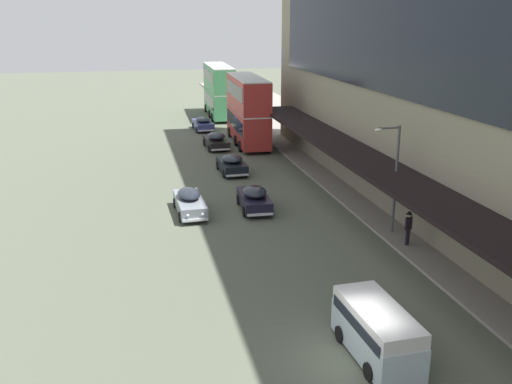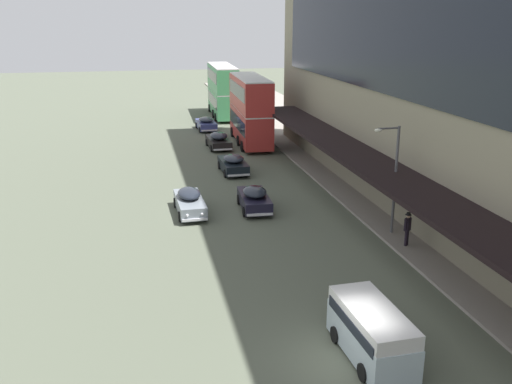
% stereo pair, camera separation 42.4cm
% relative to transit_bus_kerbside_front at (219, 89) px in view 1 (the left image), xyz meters
% --- Properties ---
extents(ground, '(240.00, 240.00, 0.00)m').
position_rel_transit_bus_kerbside_front_xyz_m(ground, '(-3.75, -53.41, -3.37)').
color(ground, '#555B4A').
extents(transit_bus_kerbside_front, '(3.11, 11.44, 6.26)m').
position_rel_transit_bus_kerbside_front_xyz_m(transit_bus_kerbside_front, '(0.00, 0.00, 0.00)').
color(transit_bus_kerbside_front, '#42975B').
rests_on(transit_bus_kerbside_front, ground).
extents(transit_bus_kerbside_rear, '(3.11, 10.66, 6.47)m').
position_rel_transit_bus_kerbside_front_xyz_m(transit_bus_kerbside_rear, '(0.15, -16.34, 0.11)').
color(transit_bus_kerbside_rear, '#A92C28').
rests_on(transit_bus_kerbside_rear, ground).
extents(sedan_oncoming_rear, '(2.02, 4.51, 1.47)m').
position_rel_transit_bus_kerbside_front_xyz_m(sedan_oncoming_rear, '(-3.38, -26.78, -2.63)').
color(sedan_oncoming_rear, black).
rests_on(sedan_oncoming_rear, ground).
extents(sedan_lead_mid, '(2.05, 4.57, 1.45)m').
position_rel_transit_bus_kerbside_front_xyz_m(sedan_lead_mid, '(-3.19, -8.51, -2.64)').
color(sedan_lead_mid, navy).
rests_on(sedan_lead_mid, ground).
extents(sedan_second_near, '(1.84, 4.72, 1.53)m').
position_rel_transit_bus_kerbside_front_xyz_m(sedan_second_near, '(-7.74, -35.82, -2.61)').
color(sedan_second_near, gray).
rests_on(sedan_second_near, ground).
extents(sedan_trailing_near, '(1.98, 4.38, 1.57)m').
position_rel_transit_bus_kerbside_front_xyz_m(sedan_trailing_near, '(-3.62, -36.02, -2.60)').
color(sedan_trailing_near, black).
rests_on(sedan_trailing_near, ground).
extents(sedan_lead_near, '(2.06, 4.66, 1.56)m').
position_rel_transit_bus_kerbside_front_xyz_m(sedan_lead_near, '(-3.21, -17.79, -2.60)').
color(sedan_lead_near, black).
rests_on(sedan_lead_near, ground).
extents(vw_van, '(2.03, 4.61, 1.96)m').
position_rel_transit_bus_kerbside_front_xyz_m(vw_van, '(-2.93, -53.08, -2.27)').
color(vw_van, '#B1C4CD').
rests_on(vw_van, ground).
extents(pedestrian_at_kerb, '(0.50, 0.44, 1.86)m').
position_rel_transit_bus_kerbside_front_xyz_m(pedestrian_at_kerb, '(3.05, -43.95, -2.19)').
color(pedestrian_at_kerb, black).
rests_on(pedestrian_at_kerb, sidewalk_kerb).
extents(street_lamp, '(1.50, 0.28, 6.13)m').
position_rel_transit_bus_kerbside_front_xyz_m(street_lamp, '(2.92, -42.00, 0.39)').
color(street_lamp, '#4C4C51').
rests_on(street_lamp, sidewalk_kerb).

